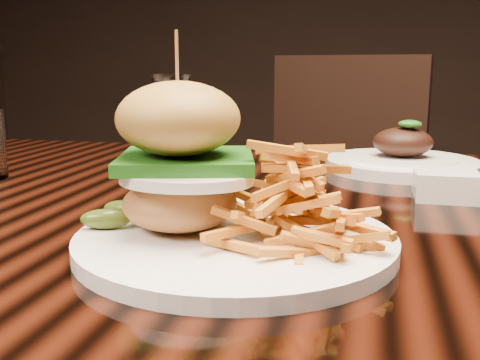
% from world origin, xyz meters
% --- Properties ---
extents(dining_table, '(1.60, 0.90, 0.75)m').
position_xyz_m(dining_table, '(0.00, 0.00, 0.67)').
color(dining_table, black).
rests_on(dining_table, ground).
extents(burger_plate, '(0.30, 0.30, 0.20)m').
position_xyz_m(burger_plate, '(-0.07, -0.21, 0.81)').
color(burger_plate, white).
rests_on(burger_plate, dining_table).
extents(ramekin, '(0.10, 0.10, 0.04)m').
position_xyz_m(ramekin, '(0.15, 0.05, 0.77)').
color(ramekin, white).
rests_on(ramekin, dining_table).
extents(wine_glass, '(0.06, 0.06, 0.16)m').
position_xyz_m(wine_glass, '(-0.22, 0.05, 0.87)').
color(wine_glass, white).
rests_on(wine_glass, dining_table).
extents(far_dish, '(0.25, 0.25, 0.08)m').
position_xyz_m(far_dish, '(0.11, 0.25, 0.77)').
color(far_dish, white).
rests_on(far_dish, dining_table).
extents(chair_far, '(0.55, 0.55, 0.95)m').
position_xyz_m(chair_far, '(-0.04, 0.89, 0.54)').
color(chair_far, black).
rests_on(chair_far, ground).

